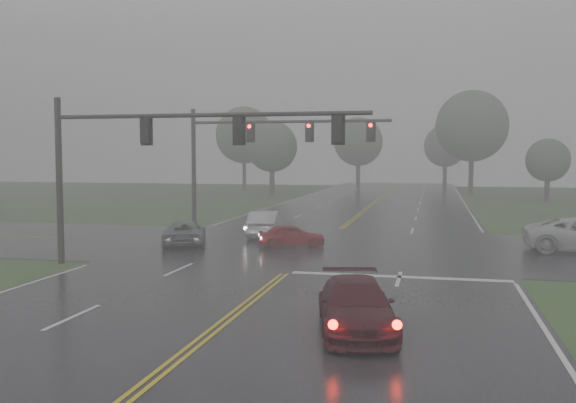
% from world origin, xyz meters
% --- Properties ---
extents(main_road, '(18.00, 160.00, 0.02)m').
position_xyz_m(main_road, '(0.00, 20.00, 0.00)').
color(main_road, black).
rests_on(main_road, ground).
extents(cross_street, '(120.00, 14.00, 0.02)m').
position_xyz_m(cross_street, '(0.00, 22.00, 0.00)').
color(cross_street, black).
rests_on(cross_street, ground).
extents(stop_bar, '(8.50, 0.50, 0.01)m').
position_xyz_m(stop_bar, '(4.50, 14.40, 0.00)').
color(stop_bar, silver).
rests_on(stop_bar, ground).
extents(sedan_maroon, '(2.88, 5.05, 1.38)m').
position_xyz_m(sedan_maroon, '(3.76, 6.34, 0.00)').
color(sedan_maroon, '#390A12').
rests_on(sedan_maroon, ground).
extents(sedan_red, '(3.72, 2.46, 1.18)m').
position_xyz_m(sedan_red, '(-1.36, 21.48, 0.00)').
color(sedan_red, maroon).
rests_on(sedan_red, ground).
extents(sedan_silver, '(2.21, 4.80, 1.52)m').
position_xyz_m(sedan_silver, '(-3.72, 25.11, 0.00)').
color(sedan_silver, '#BABDC2').
rests_on(sedan_silver, ground).
extents(car_grey, '(3.48, 5.01, 1.27)m').
position_xyz_m(car_grey, '(-7.03, 20.96, 0.00)').
color(car_grey, '#595B61').
rests_on(car_grey, ground).
extents(signal_gantry_near, '(13.74, 0.32, 7.24)m').
position_xyz_m(signal_gantry_near, '(-5.93, 14.45, 5.11)').
color(signal_gantry_near, black).
rests_on(signal_gantry_near, ground).
extents(signal_gantry_far, '(13.48, 0.40, 7.87)m').
position_xyz_m(signal_gantry_far, '(-6.08, 30.56, 5.51)').
color(signal_gantry_far, black).
rests_on(signal_gantry_far, ground).
extents(tree_nw_a, '(5.92, 5.92, 8.69)m').
position_xyz_m(tree_nw_a, '(-12.64, 61.85, 5.71)').
color(tree_nw_a, '#2E261D').
rests_on(tree_nw_a, ground).
extents(tree_ne_a, '(8.46, 8.46, 12.42)m').
position_xyz_m(tree_ne_a, '(10.08, 68.41, 8.18)').
color(tree_ne_a, '#2E261D').
rests_on(tree_ne_a, ground).
extents(tree_n_mid, '(6.84, 6.84, 10.04)m').
position_xyz_m(tree_n_mid, '(-4.60, 79.21, 6.60)').
color(tree_n_mid, '#2E261D').
rests_on(tree_n_mid, ground).
extents(tree_e_near, '(4.39, 4.39, 6.44)m').
position_xyz_m(tree_e_near, '(16.99, 58.52, 4.23)').
color(tree_e_near, '#2E261D').
rests_on(tree_e_near, ground).
extents(tree_nw_b, '(7.70, 7.70, 11.30)m').
position_xyz_m(tree_nw_b, '(-19.26, 72.71, 7.44)').
color(tree_nw_b, '#2E261D').
rests_on(tree_nw_b, ground).
extents(tree_n_far, '(6.32, 6.32, 9.29)m').
position_xyz_m(tree_n_far, '(7.39, 88.13, 6.10)').
color(tree_n_far, '#2E261D').
rests_on(tree_n_far, ground).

